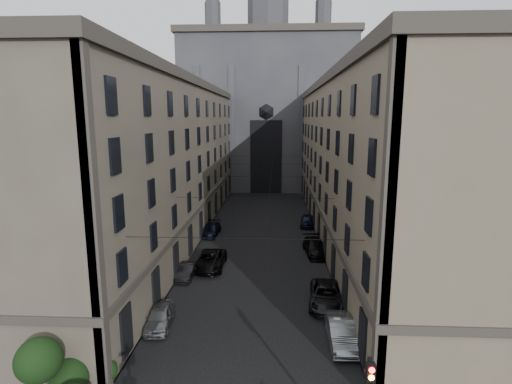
% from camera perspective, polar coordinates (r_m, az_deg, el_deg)
% --- Properties ---
extents(sidewalk_left, '(7.00, 80.00, 0.15)m').
position_cam_1_polar(sidewalk_left, '(51.94, -11.08, -5.70)').
color(sidewalk_left, '#383533').
rests_on(sidewalk_left, ground).
extents(sidewalk_right, '(7.00, 80.00, 0.15)m').
position_cam_1_polar(sidewalk_right, '(51.19, 12.52, -6.00)').
color(sidewalk_right, '#383533').
rests_on(sidewalk_right, ground).
extents(building_left, '(13.60, 60.60, 18.85)m').
position_cam_1_polar(building_left, '(50.97, -14.67, 4.47)').
color(building_left, '#4A4339').
rests_on(building_left, ground).
extents(building_right, '(13.60, 60.60, 18.85)m').
position_cam_1_polar(building_right, '(50.00, 16.28, 4.28)').
color(building_right, brown).
rests_on(building_right, ground).
extents(gothic_tower, '(35.00, 23.00, 58.00)m').
position_cam_1_polar(gothic_tower, '(87.40, 1.66, 12.76)').
color(gothic_tower, '#2D2D33').
rests_on(gothic_tower, ground).
extents(shrub_cluster, '(3.90, 4.40, 3.90)m').
position_cam_1_polar(shrub_cluster, '(23.94, -25.97, -22.50)').
color(shrub_cluster, black).
rests_on(shrub_cluster, sidewalk_left).
extents(tram_wires, '(14.00, 60.00, 0.43)m').
position_cam_1_polar(tram_wires, '(48.57, 0.63, 2.04)').
color(tram_wires, black).
rests_on(tram_wires, ground).
extents(car_left_near, '(2.04, 4.35, 1.44)m').
position_cam_1_polar(car_left_near, '(30.07, -13.58, -16.92)').
color(car_left_near, slate).
rests_on(car_left_near, ground).
extents(car_left_midnear, '(1.52, 3.98, 1.29)m').
position_cam_1_polar(car_left_midnear, '(37.74, -9.85, -11.05)').
color(car_left_midnear, black).
rests_on(car_left_midnear, ground).
extents(car_left_midfar, '(2.70, 5.72, 1.58)m').
position_cam_1_polar(car_left_midfar, '(39.61, -6.50, -9.68)').
color(car_left_midfar, black).
rests_on(car_left_midfar, ground).
extents(car_left_far, '(2.35, 5.06, 1.43)m').
position_cam_1_polar(car_left_far, '(50.32, -6.50, -5.35)').
color(car_left_far, black).
rests_on(car_left_far, ground).
extents(car_right_near, '(1.68, 4.81, 1.58)m').
position_cam_1_polar(car_right_near, '(27.93, 12.11, -18.97)').
color(car_right_near, slate).
rests_on(car_right_near, ground).
extents(car_right_midnear, '(3.20, 5.86, 1.56)m').
position_cam_1_polar(car_right_midnear, '(32.69, 10.00, -14.33)').
color(car_right_midnear, black).
rests_on(car_right_midnear, ground).
extents(car_right_midfar, '(2.77, 5.67, 1.59)m').
position_cam_1_polar(car_right_midfar, '(43.65, 8.50, -7.79)').
color(car_right_midfar, black).
rests_on(car_right_midfar, ground).
extents(car_right_far, '(2.25, 4.63, 1.52)m').
position_cam_1_polar(car_right_far, '(54.48, 7.35, -4.07)').
color(car_right_far, black).
rests_on(car_right_far, ground).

